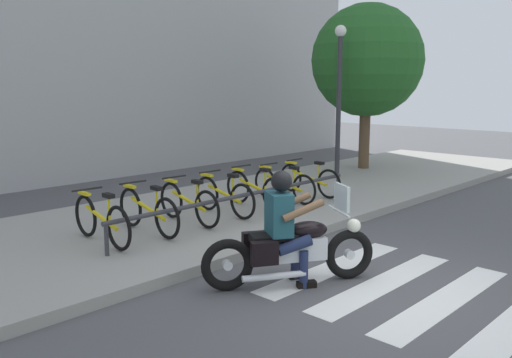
{
  "coord_description": "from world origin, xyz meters",
  "views": [
    {
      "loc": [
        -5.41,
        -3.26,
        2.46
      ],
      "look_at": [
        0.59,
        2.53,
        0.98
      ],
      "focal_mm": 37.52,
      "sensor_mm": 36.0,
      "label": 1
    }
  ],
  "objects_px": {
    "bicycle_0": "(101,220)",
    "bicycle_5": "(284,184)",
    "bicycle_2": "(188,203)",
    "street_lamp": "(339,88)",
    "motorcycle": "(291,249)",
    "bicycle_6": "(309,179)",
    "bike_rack": "(246,196)",
    "bicycle_4": "(256,189)",
    "tree_near_rack": "(367,61)",
    "rider": "(285,220)",
    "bicycle_1": "(148,211)",
    "bicycle_3": "(224,196)"
  },
  "relations": [
    {
      "from": "bicycle_0",
      "to": "bicycle_1",
      "type": "xyz_separation_m",
      "value": [
        0.81,
        0.0,
        -0.0
      ]
    },
    {
      "from": "bicycle_4",
      "to": "street_lamp",
      "type": "height_order",
      "value": "street_lamp"
    },
    {
      "from": "bicycle_0",
      "to": "bicycle_1",
      "type": "bearing_deg",
      "value": 0.02
    },
    {
      "from": "motorcycle",
      "to": "bicycle_4",
      "type": "bearing_deg",
      "value": 50.95
    },
    {
      "from": "motorcycle",
      "to": "bicycle_6",
      "type": "bearing_deg",
      "value": 35.71
    },
    {
      "from": "bicycle_1",
      "to": "bicycle_2",
      "type": "relative_size",
      "value": 1.03
    },
    {
      "from": "motorcycle",
      "to": "bicycle_6",
      "type": "xyz_separation_m",
      "value": [
        3.9,
        2.8,
        0.03
      ]
    },
    {
      "from": "bicycle_6",
      "to": "tree_near_rack",
      "type": "bearing_deg",
      "value": 17.08
    },
    {
      "from": "bicycle_1",
      "to": "bicycle_4",
      "type": "xyz_separation_m",
      "value": [
        2.44,
        -0.0,
        -0.0
      ]
    },
    {
      "from": "bicycle_3",
      "to": "street_lamp",
      "type": "distance_m",
      "value": 5.05
    },
    {
      "from": "street_lamp",
      "to": "bike_rack",
      "type": "bearing_deg",
      "value": -163.26
    },
    {
      "from": "rider",
      "to": "bicycle_6",
      "type": "bearing_deg",
      "value": 34.84
    },
    {
      "from": "bicycle_2",
      "to": "bicycle_0",
      "type": "bearing_deg",
      "value": -179.99
    },
    {
      "from": "bicycle_2",
      "to": "street_lamp",
      "type": "xyz_separation_m",
      "value": [
        5.43,
        0.83,
        1.87
      ]
    },
    {
      "from": "rider",
      "to": "bicycle_0",
      "type": "distance_m",
      "value": 2.92
    },
    {
      "from": "motorcycle",
      "to": "bicycle_0",
      "type": "height_order",
      "value": "motorcycle"
    },
    {
      "from": "street_lamp",
      "to": "bicycle_3",
      "type": "bearing_deg",
      "value": -169.76
    },
    {
      "from": "bicycle_0",
      "to": "tree_near_rack",
      "type": "bearing_deg",
      "value": 7.91
    },
    {
      "from": "bicycle_3",
      "to": "tree_near_rack",
      "type": "xyz_separation_m",
      "value": [
        6.45,
        1.23,
        2.59
      ]
    },
    {
      "from": "rider",
      "to": "bicycle_5",
      "type": "xyz_separation_m",
      "value": [
        3.15,
        2.76,
        -0.34
      ]
    },
    {
      "from": "bicycle_1",
      "to": "bicycle_2",
      "type": "height_order",
      "value": "bicycle_1"
    },
    {
      "from": "bicycle_2",
      "to": "bicycle_5",
      "type": "height_order",
      "value": "bicycle_2"
    },
    {
      "from": "bike_rack",
      "to": "street_lamp",
      "type": "relative_size",
      "value": 1.42
    },
    {
      "from": "rider",
      "to": "bicycle_0",
      "type": "height_order",
      "value": "rider"
    },
    {
      "from": "bicycle_1",
      "to": "tree_near_rack",
      "type": "relative_size",
      "value": 0.36
    },
    {
      "from": "motorcycle",
      "to": "bicycle_1",
      "type": "distance_m",
      "value": 2.81
    },
    {
      "from": "bicycle_0",
      "to": "bicycle_5",
      "type": "xyz_separation_m",
      "value": [
        4.06,
        0.0,
        -0.02
      ]
    },
    {
      "from": "bike_rack",
      "to": "bicycle_4",
      "type": "bearing_deg",
      "value": 34.27
    },
    {
      "from": "rider",
      "to": "bicycle_5",
      "type": "relative_size",
      "value": 0.86
    },
    {
      "from": "bicycle_0",
      "to": "tree_near_rack",
      "type": "relative_size",
      "value": 0.35
    },
    {
      "from": "bicycle_2",
      "to": "bike_rack",
      "type": "relative_size",
      "value": 0.3
    },
    {
      "from": "bicycle_4",
      "to": "bicycle_5",
      "type": "xyz_separation_m",
      "value": [
        0.81,
        0.0,
        -0.02
      ]
    },
    {
      "from": "bicycle_6",
      "to": "bicycle_0",
      "type": "bearing_deg",
      "value": -179.99
    },
    {
      "from": "bike_rack",
      "to": "bicycle_5",
      "type": "bearing_deg",
      "value": 18.85
    },
    {
      "from": "bicycle_3",
      "to": "bicycle_6",
      "type": "relative_size",
      "value": 0.97
    },
    {
      "from": "bicycle_0",
      "to": "bicycle_6",
      "type": "height_order",
      "value": "bicycle_0"
    },
    {
      "from": "bicycle_5",
      "to": "bicycle_6",
      "type": "height_order",
      "value": "bicycle_6"
    },
    {
      "from": "bicycle_2",
      "to": "bicycle_1",
      "type": "bearing_deg",
      "value": -180.0
    },
    {
      "from": "bike_rack",
      "to": "tree_near_rack",
      "type": "bearing_deg",
      "value": 15.49
    },
    {
      "from": "bicycle_6",
      "to": "street_lamp",
      "type": "bearing_deg",
      "value": 20.94
    },
    {
      "from": "bicycle_1",
      "to": "bike_rack",
      "type": "height_order",
      "value": "bicycle_1"
    },
    {
      "from": "tree_near_rack",
      "to": "bike_rack",
      "type": "bearing_deg",
      "value": -164.51
    },
    {
      "from": "motorcycle",
      "to": "bicycle_6",
      "type": "height_order",
      "value": "motorcycle"
    },
    {
      "from": "bicycle_5",
      "to": "motorcycle",
      "type": "bearing_deg",
      "value": -137.75
    },
    {
      "from": "motorcycle",
      "to": "street_lamp",
      "type": "height_order",
      "value": "street_lamp"
    },
    {
      "from": "bicycle_4",
      "to": "bicycle_6",
      "type": "bearing_deg",
      "value": 0.03
    },
    {
      "from": "bicycle_0",
      "to": "bicycle_2",
      "type": "xyz_separation_m",
      "value": [
        1.63,
        0.0,
        -0.01
      ]
    },
    {
      "from": "rider",
      "to": "bicycle_1",
      "type": "bearing_deg",
      "value": 92.13
    },
    {
      "from": "street_lamp",
      "to": "tree_near_rack",
      "type": "relative_size",
      "value": 0.84
    },
    {
      "from": "bicycle_0",
      "to": "bicycle_5",
      "type": "relative_size",
      "value": 0.98
    }
  ]
}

